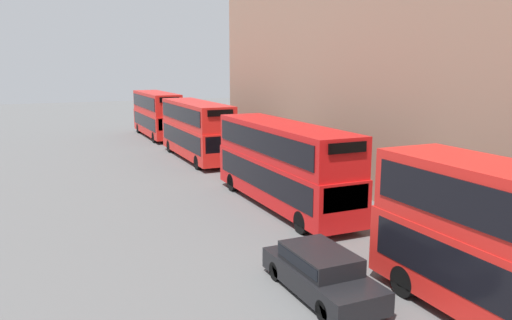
{
  "coord_description": "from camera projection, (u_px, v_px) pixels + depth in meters",
  "views": [
    {
      "loc": [
        -9.74,
        -1.64,
        7.16
      ],
      "look_at": [
        0.48,
        21.01,
        2.38
      ],
      "focal_mm": 35.0,
      "sensor_mm": 36.0,
      "label": 1
    }
  ],
  "objects": [
    {
      "name": "bus_second_in_queue",
      "position": [
        283.0,
        161.0,
        25.07
      ],
      "size": [
        2.59,
        11.28,
        4.26
      ],
      "color": "red",
      "rests_on": "ground"
    },
    {
      "name": "bus_third_in_queue",
      "position": [
        196.0,
        128.0,
        37.87
      ],
      "size": [
        2.59,
        10.78,
        4.36
      ],
      "color": "red",
      "rests_on": "ground"
    },
    {
      "name": "bus_trailing",
      "position": [
        157.0,
        113.0,
        49.46
      ],
      "size": [
        2.59,
        10.47,
        4.44
      ],
      "color": "red",
      "rests_on": "ground"
    },
    {
      "name": "car_hatchback",
      "position": [
        321.0,
        271.0,
        15.71
      ],
      "size": [
        1.89,
        4.74,
        1.43
      ],
      "color": "black",
      "rests_on": "ground"
    },
    {
      "name": "pedestrian",
      "position": [
        179.0,
        126.0,
        51.82
      ],
      "size": [
        0.36,
        0.36,
        1.79
      ],
      "color": "#26262D",
      "rests_on": "ground"
    }
  ]
}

